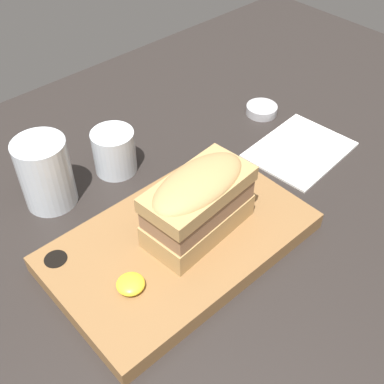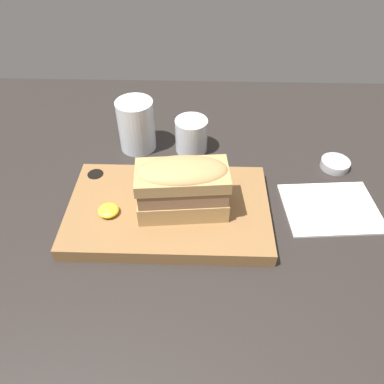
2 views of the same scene
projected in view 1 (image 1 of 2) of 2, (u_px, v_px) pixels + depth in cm
name	position (u px, v px, depth cm)	size (l,w,h in cm)	color
dining_table	(224.00, 262.00, 66.92)	(154.65, 113.55, 2.00)	#282321
serving_board	(180.00, 242.00, 66.48)	(35.53, 21.69, 2.75)	olive
sandwich	(198.00, 201.00, 62.65)	(15.78, 8.95, 10.10)	tan
mustard_dollop	(131.00, 284.00, 58.86)	(3.56, 3.56, 1.43)	yellow
water_glass	(47.00, 177.00, 71.10)	(7.78, 7.78, 11.08)	silver
wine_glass	(117.00, 152.00, 77.71)	(6.90, 6.90, 7.32)	silver
napkin	(300.00, 150.00, 83.11)	(17.97, 14.49, 0.40)	white
condiment_dish	(262.00, 110.00, 90.97)	(5.84, 5.84, 1.66)	#B2B2B7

